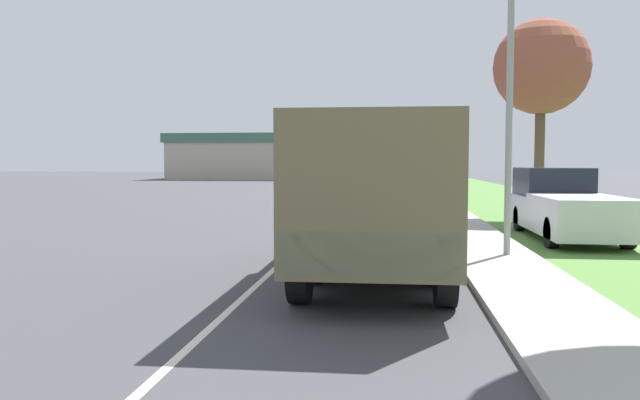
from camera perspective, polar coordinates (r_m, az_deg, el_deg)
ground_plane at (r=39.26m, az=3.16°, el=0.42°), size 180.00×180.00×0.00m
lane_centre_stripe at (r=39.26m, az=3.16°, el=0.42°), size 0.12×120.00×0.00m
sidewalk_right at (r=39.26m, az=9.74°, el=0.46°), size 1.80×120.00×0.12m
grass_strip_right at (r=39.75m, az=16.08°, el=0.34°), size 7.00×120.00×0.02m
military_truck at (r=11.31m, az=5.13°, el=0.82°), size 2.42×7.30×2.78m
car_nearest_ahead at (r=26.32m, az=4.96°, el=0.56°), size 1.76×4.85×1.70m
car_second_ahead at (r=37.10m, az=5.68°, el=1.42°), size 1.92×4.47×1.73m
car_third_ahead at (r=49.87m, az=1.87°, el=1.94°), size 1.91×4.13×1.69m
car_fourth_ahead at (r=58.06m, az=5.90°, el=2.12°), size 1.79×4.58×1.64m
pickup_truck at (r=18.42m, az=21.43°, el=-0.48°), size 1.99×5.77×1.91m
lamp_post at (r=14.13m, az=16.30°, el=14.99°), size 1.69×0.24×8.27m
tree_mid_right at (r=24.55m, az=19.57°, el=11.29°), size 3.45×3.45×7.27m
building_distant at (r=78.71m, az=-6.81°, el=3.96°), size 17.74×11.57×5.50m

